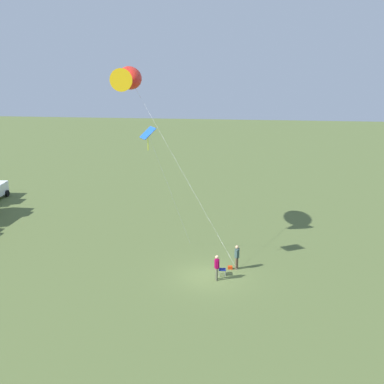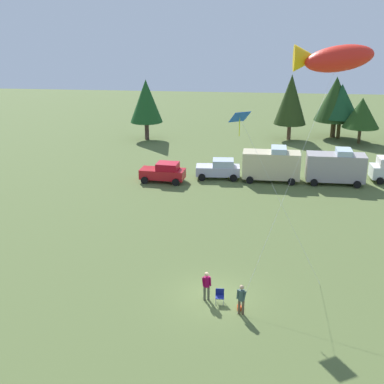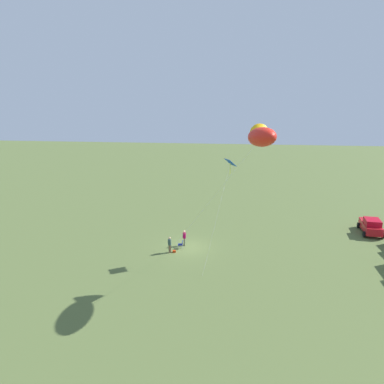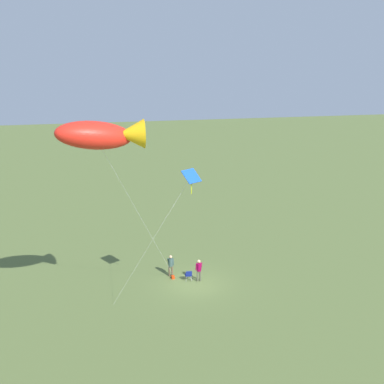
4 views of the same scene
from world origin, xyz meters
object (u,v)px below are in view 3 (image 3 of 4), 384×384
object	(u,v)px
folding_chair	(181,244)
kite_large_fish	(261,136)
backpack_on_grass	(174,251)
person_kite_flyer	(170,243)
person_spectator	(184,237)
car_red_sedan	(371,226)
kite_diamond_blue	(230,165)

from	to	relation	value
folding_chair	kite_large_fish	xyz separation A→B (m)	(6.09, 7.43, 12.32)
folding_chair	backpack_on_grass	distance (m)	1.32
person_kite_flyer	person_spectator	world-z (taller)	same
backpack_on_grass	kite_large_fish	bearing A→B (deg)	58.18
person_spectator	backpack_on_grass	bearing A→B (deg)	57.76
car_red_sedan	kite_diamond_blue	size ratio (longest dim) A/B	0.44
person_kite_flyer	person_spectator	bearing A→B (deg)	-105.48
person_kite_flyer	backpack_on_grass	size ratio (longest dim) A/B	5.44
backpack_on_grass	car_red_sedan	world-z (taller)	car_red_sedan
person_spectator	backpack_on_grass	world-z (taller)	person_spectator
person_kite_flyer	folding_chair	world-z (taller)	person_kite_flyer
folding_chair	kite_large_fish	distance (m)	15.62
person_kite_flyer	person_spectator	xyz separation A→B (m)	(-1.97, 1.28, 0.00)
backpack_on_grass	car_red_sedan	size ratio (longest dim) A/B	0.07
folding_chair	person_spectator	world-z (taller)	person_spectator
folding_chair	car_red_sedan	world-z (taller)	car_red_sedan
folding_chair	car_red_sedan	distance (m)	22.65
car_red_sedan	kite_large_fish	xyz separation A→B (m)	(12.74, -14.22, 11.86)
folding_chair	car_red_sedan	bearing A→B (deg)	-165.60
person_kite_flyer	car_red_sedan	distance (m)	24.02
person_kite_flyer	kite_large_fish	xyz separation A→B (m)	(4.88, 8.48, 11.79)
person_kite_flyer	car_red_sedan	xyz separation A→B (m)	(-7.85, 22.70, -0.07)
backpack_on_grass	folding_chair	bearing A→B (deg)	152.17
person_kite_flyer	folding_chair	distance (m)	1.69
person_spectator	car_red_sedan	size ratio (longest dim) A/B	0.40
person_spectator	kite_large_fish	xyz separation A→B (m)	(6.86, 7.20, 11.79)
kite_large_fish	person_kite_flyer	bearing A→B (deg)	-119.94
kite_diamond_blue	car_red_sedan	bearing A→B (deg)	114.12
person_kite_flyer	kite_large_fish	distance (m)	15.32
folding_chair	kite_large_fish	size ratio (longest dim) A/B	0.06
person_spectator	kite_large_fish	world-z (taller)	kite_large_fish
person_spectator	kite_diamond_blue	size ratio (longest dim) A/B	0.17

